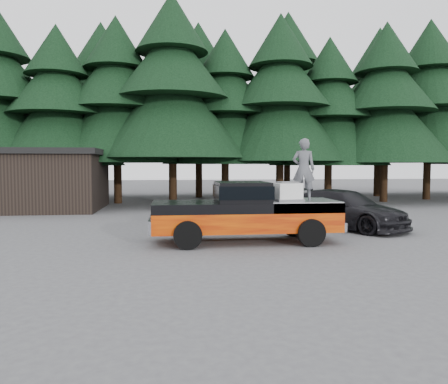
{
  "coord_description": "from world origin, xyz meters",
  "views": [
    {
      "loc": [
        -1.19,
        -13.06,
        2.45
      ],
      "look_at": [
        0.43,
        0.0,
        1.64
      ],
      "focal_mm": 35.0,
      "sensor_mm": 36.0,
      "label": 1
    }
  ],
  "objects": [
    {
      "name": "utility_building",
      "position": [
        -9.0,
        12.0,
        1.67
      ],
      "size": [
        8.4,
        6.4,
        3.3
      ],
      "color": "black",
      "rests_on": "ground"
    },
    {
      "name": "ground",
      "position": [
        0.0,
        0.0,
        0.0
      ],
      "size": [
        120.0,
        120.0,
        0.0
      ],
      "primitive_type": "plane",
      "color": "#4B4B4E",
      "rests_on": "ground"
    },
    {
      "name": "treeline",
      "position": [
        0.42,
        17.2,
        7.72
      ],
      "size": [
        60.15,
        16.05,
        17.5
      ],
      "color": "black",
      "rests_on": "ground"
    },
    {
      "name": "parked_car",
      "position": [
        5.5,
        3.06,
        0.74
      ],
      "size": [
        4.52,
        5.44,
        1.49
      ],
      "primitive_type": "imported",
      "rotation": [
        0.0,
        0.0,
        0.57
      ],
      "color": "black",
      "rests_on": "ground"
    },
    {
      "name": "truck_cab",
      "position": [
        1.06,
        0.5,
        1.62
      ],
      "size": [
        1.66,
        1.9,
        0.59
      ],
      "primitive_type": "cube",
      "color": "black",
      "rests_on": "pickup_truck"
    },
    {
      "name": "man_on_bed",
      "position": [
        3.09,
        0.59,
        2.32
      ],
      "size": [
        0.83,
        0.67,
        1.98
      ],
      "primitive_type": "imported",
      "rotation": [
        0.0,
        0.0,
        2.84
      ],
      "color": "#52545A",
      "rests_on": "pickup_truck"
    },
    {
      "name": "air_compressor",
      "position": [
        2.49,
        0.28,
        1.6
      ],
      "size": [
        0.86,
        0.74,
        0.53
      ],
      "primitive_type": "cube",
      "rotation": [
        0.0,
        0.0,
        0.14
      ],
      "color": "silver",
      "rests_on": "pickup_truck"
    },
    {
      "name": "pickup_truck",
      "position": [
        1.16,
        0.5,
        0.67
      ],
      "size": [
        6.0,
        2.04,
        1.33
      ],
      "primitive_type": null,
      "color": "#DE5802",
      "rests_on": "ground"
    }
  ]
}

